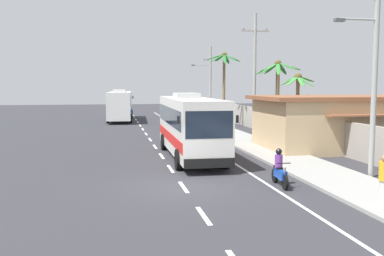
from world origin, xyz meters
The scene contains 17 objects.
ground_plane centered at (0.00, 0.00, 0.00)m, with size 160.00×160.00×0.00m, color #303035.
sidewalk_kerb centered at (6.80, 10.00, 0.07)m, with size 3.20×90.00×0.14m, color #999993.
lane_markings centered at (2.24, 14.59, 0.00)m, with size 3.71×71.00×0.01m.
boundary_wall centered at (10.60, 14.00, 1.03)m, with size 0.24×60.00×2.05m, color #9E998E.
coach_bus_foreground centered at (1.58, 7.26, 1.92)m, with size 2.90×10.68×3.69m.
coach_bus_far_lane centered at (-1.87, 34.86, 1.91)m, with size 3.44×12.47×3.67m.
motorcycle_beside_bus centered at (3.51, 16.99, 0.68)m, with size 0.56×1.96×1.67m.
motorcycle_trailing centered at (3.95, -0.53, 0.63)m, with size 0.56×1.96×1.54m.
pedestrian_midwalk centered at (5.91, 18.53, 1.00)m, with size 0.36×0.36×1.65m.
pedestrian_far_walk centered at (6.17, -4.30, 1.03)m, with size 0.36×0.36×1.69m.
utility_pole_nearest centered at (8.62, 0.35, 5.10)m, with size 2.91×0.24×9.70m.
utility_pole_mid centered at (8.68, 16.98, 5.20)m, with size 2.40×0.24×9.97m.
utility_pole_far centered at (8.68, 33.61, 4.64)m, with size 3.25×0.24×8.75m.
palm_nearest centered at (10.58, 12.73, 3.81)m, with size 2.79×2.78×5.05m.
palm_second centered at (8.16, 24.98, 5.57)m, with size 3.56×3.43×7.44m.
palm_third centered at (10.59, 16.78, 4.51)m, with size 3.98×3.88×6.22m.
roadside_building centered at (14.78, 8.80, 1.75)m, with size 16.86×6.94×3.47m.
Camera 1 is at (-2.81, -17.34, 4.15)m, focal length 40.77 mm.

